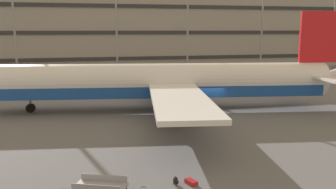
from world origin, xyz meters
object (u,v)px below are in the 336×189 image
(airliner, at_px, (164,82))
(baggage_cart, at_px, (100,187))
(suitcase_purple, at_px, (191,182))
(backpack_scuffed, at_px, (176,181))

(airliner, distance_m, baggage_cart, 19.76)
(airliner, xyz_separation_m, suitcase_purple, (-2.35, -17.99, -2.79))
(backpack_scuffed, bearing_deg, airliner, 79.96)
(airliner, bearing_deg, baggage_cart, -111.47)
(airliner, relative_size, backpack_scuffed, 80.18)
(airliner, height_order, baggage_cart, airliner)
(backpack_scuffed, xyz_separation_m, baggage_cart, (-4.01, -0.35, 0.21))
(suitcase_purple, xyz_separation_m, backpack_scuffed, (-0.82, 0.09, 0.10))
(backpack_scuffed, bearing_deg, baggage_cart, -175.07)
(airliner, height_order, suitcase_purple, airliner)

